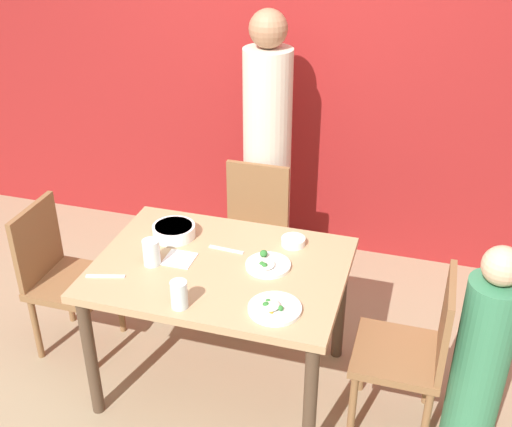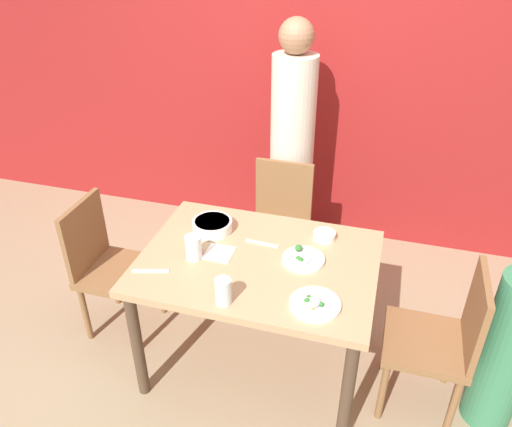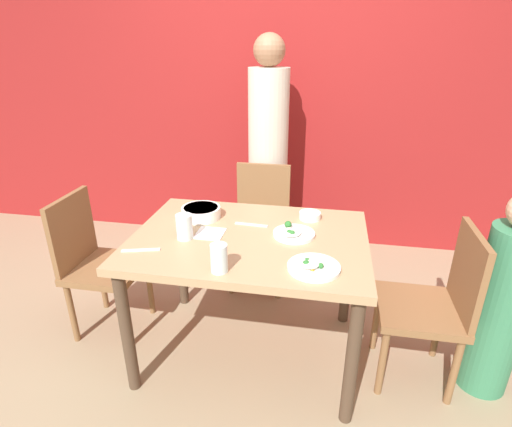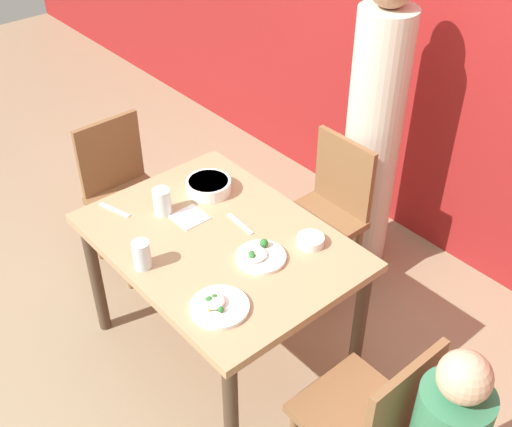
{
  "view_description": "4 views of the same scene",
  "coord_description": "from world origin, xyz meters",
  "px_view_note": "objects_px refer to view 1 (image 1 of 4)",
  "views": [
    {
      "loc": [
        0.88,
        -2.37,
        2.42
      ],
      "look_at": [
        0.15,
        0.1,
        0.98
      ],
      "focal_mm": 45.0,
      "sensor_mm": 36.0,
      "label": 1
    },
    {
      "loc": [
        0.55,
        -1.93,
        2.24
      ],
      "look_at": [
        -0.02,
        0.04,
        0.97
      ],
      "focal_mm": 35.0,
      "sensor_mm": 36.0,
      "label": 2
    },
    {
      "loc": [
        0.36,
        -1.77,
        1.63
      ],
      "look_at": [
        0.05,
        -0.07,
        0.89
      ],
      "focal_mm": 28.0,
      "sensor_mm": 36.0,
      "label": 3
    },
    {
      "loc": [
        1.74,
        -1.28,
        2.51
      ],
      "look_at": [
        0.14,
        0.09,
        0.9
      ],
      "focal_mm": 45.0,
      "sensor_mm": 36.0,
      "label": 4
    }
  ],
  "objects_px": {
    "glass_water_tall": "(151,252)",
    "chair_adult_spot": "(252,232)",
    "chair_child_spot": "(413,349)",
    "person_adult": "(267,158)",
    "plate_rice_adult": "(273,308)",
    "bowl_curry": "(174,231)",
    "person_child": "(482,357)"
  },
  "relations": [
    {
      "from": "plate_rice_adult",
      "to": "bowl_curry",
      "type": "bearing_deg",
      "value": 145.34
    },
    {
      "from": "person_child",
      "to": "plate_rice_adult",
      "type": "bearing_deg",
      "value": -164.67
    },
    {
      "from": "person_adult",
      "to": "person_child",
      "type": "xyz_separation_m",
      "value": [
        1.3,
        -1.11,
        -0.31
      ]
    },
    {
      "from": "person_adult",
      "to": "bowl_curry",
      "type": "height_order",
      "value": "person_adult"
    },
    {
      "from": "bowl_curry",
      "to": "plate_rice_adult",
      "type": "distance_m",
      "value": 0.78
    },
    {
      "from": "plate_rice_adult",
      "to": "glass_water_tall",
      "type": "bearing_deg",
      "value": 164.17
    },
    {
      "from": "person_adult",
      "to": "plate_rice_adult",
      "type": "distance_m",
      "value": 1.41
    },
    {
      "from": "person_adult",
      "to": "glass_water_tall",
      "type": "xyz_separation_m",
      "value": [
        -0.24,
        -1.17,
        -0.01
      ]
    },
    {
      "from": "person_adult",
      "to": "glass_water_tall",
      "type": "height_order",
      "value": "person_adult"
    },
    {
      "from": "person_adult",
      "to": "chair_adult_spot",
      "type": "bearing_deg",
      "value": -90.0
    },
    {
      "from": "chair_child_spot",
      "to": "person_child",
      "type": "distance_m",
      "value": 0.29
    },
    {
      "from": "chair_adult_spot",
      "to": "bowl_curry",
      "type": "bearing_deg",
      "value": -111.78
    },
    {
      "from": "plate_rice_adult",
      "to": "glass_water_tall",
      "type": "xyz_separation_m",
      "value": [
        -0.64,
        0.18,
        0.05
      ]
    },
    {
      "from": "chair_child_spot",
      "to": "glass_water_tall",
      "type": "distance_m",
      "value": 1.28
    },
    {
      "from": "plate_rice_adult",
      "to": "chair_child_spot",
      "type": "bearing_deg",
      "value": 22.25
    },
    {
      "from": "chair_adult_spot",
      "to": "chair_child_spot",
      "type": "bearing_deg",
      "value": -38.1
    },
    {
      "from": "chair_child_spot",
      "to": "glass_water_tall",
      "type": "xyz_separation_m",
      "value": [
        -1.24,
        -0.06,
        0.33
      ]
    },
    {
      "from": "glass_water_tall",
      "to": "bowl_curry",
      "type": "bearing_deg",
      "value": 89.85
    },
    {
      "from": "bowl_curry",
      "to": "plate_rice_adult",
      "type": "relative_size",
      "value": 0.94
    },
    {
      "from": "person_child",
      "to": "glass_water_tall",
      "type": "height_order",
      "value": "person_child"
    },
    {
      "from": "chair_adult_spot",
      "to": "plate_rice_adult",
      "type": "height_order",
      "value": "chair_adult_spot"
    },
    {
      "from": "glass_water_tall",
      "to": "chair_child_spot",
      "type": "bearing_deg",
      "value": 2.84
    },
    {
      "from": "chair_child_spot",
      "to": "person_adult",
      "type": "distance_m",
      "value": 1.53
    },
    {
      "from": "chair_adult_spot",
      "to": "chair_child_spot",
      "type": "relative_size",
      "value": 1.0
    },
    {
      "from": "person_child",
      "to": "plate_rice_adult",
      "type": "distance_m",
      "value": 0.96
    },
    {
      "from": "chair_adult_spot",
      "to": "person_child",
      "type": "xyz_separation_m",
      "value": [
        1.3,
        -0.79,
        0.03
      ]
    },
    {
      "from": "chair_adult_spot",
      "to": "glass_water_tall",
      "type": "distance_m",
      "value": 0.94
    },
    {
      "from": "person_child",
      "to": "bowl_curry",
      "type": "bearing_deg",
      "value": 172.56
    },
    {
      "from": "chair_child_spot",
      "to": "bowl_curry",
      "type": "relative_size",
      "value": 3.93
    },
    {
      "from": "glass_water_tall",
      "to": "chair_adult_spot",
      "type": "bearing_deg",
      "value": 74.51
    },
    {
      "from": "person_adult",
      "to": "plate_rice_adult",
      "type": "relative_size",
      "value": 7.34
    },
    {
      "from": "person_child",
      "to": "glass_water_tall",
      "type": "xyz_separation_m",
      "value": [
        -1.53,
        -0.06,
        0.3
      ]
    }
  ]
}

